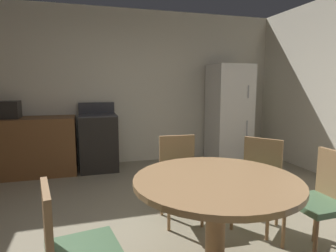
{
  "coord_description": "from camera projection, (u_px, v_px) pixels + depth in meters",
  "views": [
    {
      "loc": [
        -0.68,
        -2.13,
        1.4
      ],
      "look_at": [
        0.25,
        1.07,
        0.92
      ],
      "focal_mm": 30.55,
      "sensor_mm": 36.0,
      "label": 1
    }
  ],
  "objects": [
    {
      "name": "dining_table",
      "position": [
        216.0,
        200.0,
        2.01
      ],
      "size": [
        1.16,
        1.16,
        0.76
      ],
      "color": "#9E754C",
      "rests_on": "ground"
    },
    {
      "name": "chair_north",
      "position": [
        180.0,
        172.0,
        2.97
      ],
      "size": [
        0.42,
        0.42,
        0.87
      ],
      "rotation": [
        0.0,
        0.0,
        4.65
      ],
      "color": "#9E754C",
      "rests_on": "ground"
    },
    {
      "name": "kitchen_counter",
      "position": [
        13.0,
        148.0,
        4.36
      ],
      "size": [
        1.85,
        0.6,
        0.9
      ],
      "primitive_type": "cube",
      "color": "brown",
      "rests_on": "ground"
    },
    {
      "name": "ground_plane",
      "position": [
        175.0,
        252.0,
        2.42
      ],
      "size": [
        14.0,
        14.0,
        0.0
      ],
      "primitive_type": "plane",
      "color": "gray"
    },
    {
      "name": "chair_northeast",
      "position": [
        258.0,
        177.0,
        2.82
      ],
      "size": [
        0.56,
        0.56,
        0.87
      ],
      "rotation": [
        0.0,
        0.0,
        3.83
      ],
      "color": "#9E754C",
      "rests_on": "ground"
    },
    {
      "name": "microwave",
      "position": [
        4.0,
        110.0,
        4.25
      ],
      "size": [
        0.44,
        0.32,
        0.26
      ],
      "primitive_type": "cube",
      "color": "black",
      "rests_on": "kitchen_counter"
    },
    {
      "name": "chair_east",
      "position": [
        324.0,
        197.0,
        2.32
      ],
      "size": [
        0.41,
        0.41,
        0.87
      ],
      "rotation": [
        0.0,
        0.0,
        3.17
      ],
      "color": "#9E754C",
      "rests_on": "ground"
    },
    {
      "name": "oven_range",
      "position": [
        98.0,
        142.0,
        4.71
      ],
      "size": [
        0.6,
        0.6,
        1.1
      ],
      "color": "black",
      "rests_on": "ground"
    },
    {
      "name": "chair_west",
      "position": [
        71.0,
        247.0,
        1.6
      ],
      "size": [
        0.46,
        0.46,
        0.87
      ],
      "rotation": [
        0.0,
        0.0,
        6.45
      ],
      "color": "#9E754C",
      "rests_on": "ground"
    },
    {
      "name": "wall_back",
      "position": [
        124.0,
        88.0,
        5.1
      ],
      "size": [
        5.98,
        0.12,
        2.7
      ],
      "primitive_type": "cube",
      "color": "silver",
      "rests_on": "ground"
    },
    {
      "name": "refrigerator",
      "position": [
        229.0,
        113.0,
        5.25
      ],
      "size": [
        0.68,
        0.68,
        1.76
      ],
      "color": "white",
      "rests_on": "ground"
    }
  ]
}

